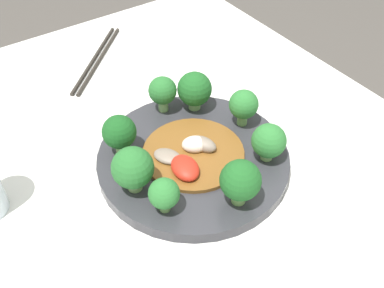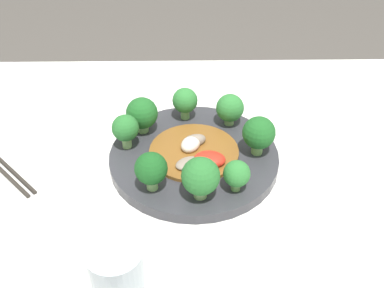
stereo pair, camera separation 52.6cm
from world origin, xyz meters
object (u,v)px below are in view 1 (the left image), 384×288
Objects in this scene: broccoli_west at (163,91)px; broccoli_northeast at (269,141)px; broccoli_south at (133,168)px; stirfry_center at (191,153)px; chopsticks at (97,59)px; broccoli_east at (240,181)px; plate at (192,158)px; broccoli_north at (244,105)px; broccoli_southeast at (164,194)px; broccoli_southwest at (119,133)px; broccoli_northwest at (195,89)px.

broccoli_west is 1.05× the size of broccoli_northeast.
broccoli_northeast is 0.20m from broccoli_south.
stirfry_center is 0.35m from chopsticks.
chopsticks is at bearing 179.51° from broccoli_east.
plate is 4.63× the size of broccoli_north.
broccoli_southeast is at bearing 14.60° from broccoli_south.
broccoli_southeast is 0.18m from broccoli_northeast.
broccoli_southwest is (-0.14, -0.17, 0.01)m from broccoli_northeast.
plate is 0.35m from chopsticks.
broccoli_southwest is (-0.08, 0.02, -0.00)m from broccoli_south.
broccoli_north is (-0.08, 0.20, 0.01)m from broccoli_southeast.
plate is at bearing -0.64° from chopsticks.
broccoli_northeast is (-0.04, 0.09, -0.01)m from broccoli_east.
broccoli_east and broccoli_south have the same top height.
broccoli_northwest is 0.16m from broccoli_southwest.
plate is at bearing -83.88° from broccoli_north.
stirfry_center is at bearing -37.60° from broccoli_northwest.
chopsticks is at bearing 179.36° from plate.
broccoli_east is at bearing 26.03° from broccoli_southwest.
broccoli_northeast reaches higher than stirfry_center.
broccoli_southeast is at bearing -53.47° from stirfry_center.
broccoli_southwest is (-0.18, -0.09, -0.00)m from broccoli_east.
stirfry_center is at bearing 94.23° from broccoli_south.
broccoli_south is 0.46× the size of stirfry_center.
broccoli_north reaches higher than broccoli_northeast.
broccoli_north is 0.09m from broccoli_northwest.
broccoli_west is 0.35× the size of chopsticks.
stirfry_center is at bearing 50.15° from broccoli_southwest.
broccoli_west is 0.20m from broccoli_northeast.
broccoli_northwest is at bearing -172.61° from broccoli_northeast.
stirfry_center is at bearing -53.16° from plate.
broccoli_east is 0.11m from stirfry_center.
broccoli_south is (0.01, -0.11, 0.05)m from plate.
broccoli_north is at bearing 17.28° from chopsticks.
plate is 0.12m from broccoli_northeast.
broccoli_southeast is at bearing -91.32° from broccoli_northeast.
plate is at bearing 96.08° from broccoli_south.
broccoli_east is 0.21m from broccoli_northwest.
plate is 0.12m from broccoli_northwest.
broccoli_east is 0.46× the size of stirfry_center.
chopsticks is (-0.23, -0.02, -0.06)m from broccoli_west.
plate is at bearing -36.72° from broccoli_northwest.
stirfry_center is (0.00, -0.01, 0.02)m from plate.
plate is 4.30× the size of broccoli_northwest.
broccoli_southeast is 0.85× the size of broccoli_north.
stirfry_center is (0.07, 0.08, -0.03)m from broccoli_southwest.
broccoli_east is at bearing -5.04° from broccoli_west.
broccoli_north is at bearing 166.38° from broccoli_northeast.
broccoli_east reaches higher than broccoli_west.
plate is 0.12m from broccoli_southeast.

